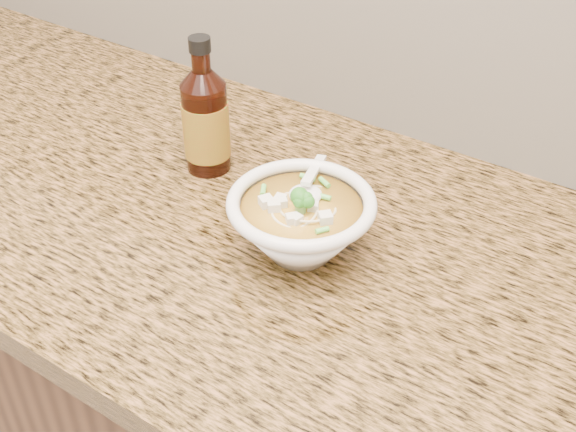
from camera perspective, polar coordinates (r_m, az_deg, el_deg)
The scene contains 3 objects.
counter_slab at distance 0.97m, azimuth 2.21°, elevation -2.79°, with size 4.00×0.68×0.04m, color #946036.
soup_bowl at distance 0.91m, azimuth 1.04°, elevation -0.63°, with size 0.19×0.21×0.10m.
hot_sauce_bottle at distance 1.06m, azimuth -6.52°, elevation 7.43°, with size 0.09×0.09×0.21m.
Camera 1 is at (0.38, 1.04, 1.50)m, focal length 45.00 mm.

